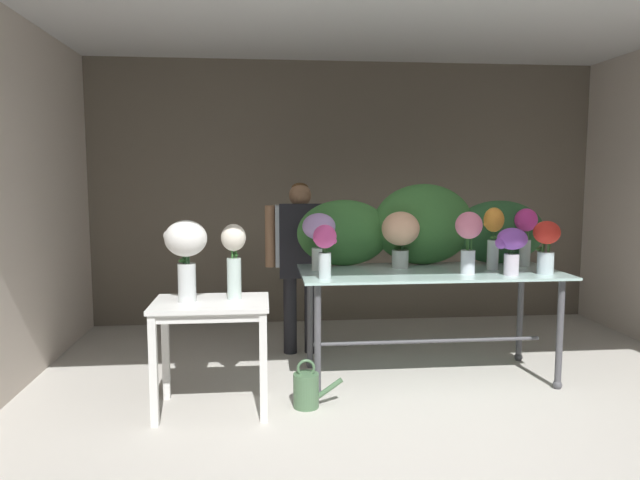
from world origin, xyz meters
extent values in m
plane|color=beige|center=(0.00, 1.84, 0.00)|extent=(8.09, 8.09, 0.00)
cube|color=#706656|center=(0.00, 3.68, 1.42)|extent=(5.61, 0.12, 2.83)
cube|color=beige|center=(-2.80, 1.84, 1.42)|extent=(0.12, 3.80, 2.83)
cube|color=silver|center=(0.00, 1.84, 2.89)|extent=(5.73, 3.80, 0.12)
cube|color=silver|center=(0.38, 1.71, 0.86)|extent=(2.04, 0.88, 0.02)
cylinder|color=#4C4C51|center=(-0.53, 1.37, 0.42)|extent=(0.05, 0.05, 0.85)
sphere|color=#4C4C51|center=(-0.53, 1.37, 0.03)|extent=(0.07, 0.07, 0.07)
cylinder|color=#4C4C51|center=(1.30, 1.37, 0.42)|extent=(0.05, 0.05, 0.85)
sphere|color=#4C4C51|center=(1.30, 1.37, 0.03)|extent=(0.07, 0.07, 0.07)
cylinder|color=#4C4C51|center=(-0.53, 2.05, 0.42)|extent=(0.05, 0.05, 0.85)
sphere|color=#4C4C51|center=(-0.53, 2.05, 0.03)|extent=(0.07, 0.07, 0.07)
cylinder|color=#4C4C51|center=(1.30, 2.05, 0.42)|extent=(0.05, 0.05, 0.85)
sphere|color=#4C4C51|center=(1.30, 2.05, 0.03)|extent=(0.07, 0.07, 0.07)
cylinder|color=#4C4C51|center=(0.38, 1.71, 0.30)|extent=(1.84, 0.03, 0.03)
cube|color=white|center=(-1.28, 1.23, 0.75)|extent=(0.78, 0.55, 0.03)
cube|color=white|center=(-1.28, 1.23, 0.71)|extent=(0.72, 0.49, 0.06)
cube|color=white|center=(-1.63, 1.00, 0.37)|extent=(0.05, 0.05, 0.74)
cube|color=white|center=(-0.93, 1.00, 0.37)|extent=(0.05, 0.05, 0.74)
cube|color=white|center=(-1.63, 1.47, 0.37)|extent=(0.05, 0.05, 0.74)
cube|color=white|center=(-0.93, 1.47, 0.37)|extent=(0.05, 0.05, 0.74)
cylinder|color=#232328|center=(-0.68, 2.47, 0.40)|extent=(0.12, 0.12, 0.81)
cylinder|color=#232328|center=(-0.49, 2.47, 0.40)|extent=(0.12, 0.12, 0.81)
cube|color=#B2BCC6|center=(-0.59, 2.47, 1.08)|extent=(0.45, 0.22, 0.54)
cube|color=black|center=(-0.59, 2.36, 1.04)|extent=(0.38, 0.02, 0.66)
cylinder|color=#936B4C|center=(-0.86, 2.47, 1.07)|extent=(0.09, 0.09, 0.55)
cylinder|color=#936B4C|center=(-0.32, 2.47, 1.07)|extent=(0.09, 0.09, 0.55)
sphere|color=#936B4C|center=(-0.59, 2.47, 1.44)|extent=(0.20, 0.20, 0.20)
ellipsoid|color=brown|center=(-0.59, 2.49, 1.50)|extent=(0.15, 0.15, 0.09)
ellipsoid|color=#387033|center=(-0.25, 2.03, 1.14)|extent=(0.78, 0.22, 0.55)
ellipsoid|color=#387033|center=(0.42, 2.03, 1.21)|extent=(0.85, 0.31, 0.68)
ellipsoid|color=#28562D|center=(1.07, 2.03, 1.14)|extent=(0.81, 0.27, 0.53)
cylinder|color=silver|center=(0.89, 1.71, 0.99)|extent=(0.09, 0.09, 0.24)
cylinder|color=#9EBCB2|center=(0.89, 1.71, 0.92)|extent=(0.08, 0.08, 0.10)
cylinder|color=#28562D|center=(0.92, 1.71, 1.04)|extent=(0.01, 0.01, 0.33)
cylinder|color=#28562D|center=(0.89, 1.72, 1.04)|extent=(0.01, 0.01, 0.33)
cylinder|color=#28562D|center=(0.89, 1.69, 1.04)|extent=(0.01, 0.01, 0.33)
ellipsoid|color=orange|center=(0.89, 1.71, 1.27)|extent=(0.16, 0.16, 0.19)
sphere|color=orange|center=(0.84, 1.71, 1.24)|extent=(0.06, 0.06, 0.06)
ellipsoid|color=#387033|center=(0.90, 1.71, 1.13)|extent=(0.10, 0.09, 0.03)
cylinder|color=silver|center=(1.23, 1.86, 0.98)|extent=(0.09, 0.09, 0.22)
cylinder|color=#9EBCB2|center=(1.23, 1.86, 0.92)|extent=(0.08, 0.08, 0.09)
cylinder|color=#477F3D|center=(1.25, 1.86, 1.04)|extent=(0.01, 0.01, 0.31)
cylinder|color=#477F3D|center=(1.24, 1.88, 1.04)|extent=(0.01, 0.01, 0.31)
cylinder|color=#477F3D|center=(1.21, 1.86, 1.04)|extent=(0.01, 0.01, 0.31)
cylinder|color=#477F3D|center=(1.23, 1.85, 1.04)|extent=(0.01, 0.01, 0.31)
ellipsoid|color=#D1338E|center=(1.23, 1.86, 1.25)|extent=(0.18, 0.18, 0.19)
sphere|color=#D1338E|center=(1.17, 1.84, 1.22)|extent=(0.05, 0.05, 0.05)
cylinder|color=silver|center=(0.18, 1.86, 0.94)|extent=(0.14, 0.14, 0.15)
cylinder|color=#9EBCB2|center=(0.18, 1.86, 0.90)|extent=(0.13, 0.13, 0.06)
cylinder|color=#28562D|center=(0.20, 1.86, 0.99)|extent=(0.01, 0.01, 0.23)
cylinder|color=#28562D|center=(0.19, 1.89, 0.99)|extent=(0.01, 0.01, 0.23)
cylinder|color=#28562D|center=(0.16, 1.86, 0.99)|extent=(0.01, 0.01, 0.23)
cylinder|color=#28562D|center=(0.19, 1.84, 0.99)|extent=(0.01, 0.01, 0.23)
ellipsoid|color=#F4B78E|center=(0.18, 1.86, 1.19)|extent=(0.30, 0.30, 0.27)
sphere|color=#F4B78E|center=(0.10, 1.84, 1.15)|extent=(0.11, 0.11, 0.11)
sphere|color=#F4B78E|center=(0.27, 1.87, 1.19)|extent=(0.11, 0.11, 0.11)
ellipsoid|color=#2D6028|center=(0.17, 1.87, 1.03)|extent=(0.10, 0.09, 0.03)
cylinder|color=silver|center=(0.63, 1.54, 0.96)|extent=(0.11, 0.11, 0.18)
cylinder|color=#9EBCB2|center=(0.63, 1.54, 0.91)|extent=(0.10, 0.10, 0.08)
cylinder|color=#2D6028|center=(0.65, 1.53, 1.03)|extent=(0.01, 0.01, 0.30)
cylinder|color=#2D6028|center=(0.62, 1.55, 1.03)|extent=(0.01, 0.01, 0.30)
cylinder|color=#2D6028|center=(0.62, 1.52, 1.03)|extent=(0.01, 0.01, 0.30)
ellipsoid|color=pink|center=(0.63, 1.54, 1.24)|extent=(0.20, 0.20, 0.21)
sphere|color=pink|center=(0.58, 1.54, 1.21)|extent=(0.09, 0.09, 0.09)
cylinder|color=silver|center=(-0.48, 1.43, 0.96)|extent=(0.09, 0.09, 0.19)
cylinder|color=#9EBCB2|center=(-0.48, 1.43, 0.91)|extent=(0.08, 0.08, 0.08)
cylinder|color=#387033|center=(-0.46, 1.44, 1.00)|extent=(0.01, 0.01, 0.25)
cylinder|color=#387033|center=(-0.48, 1.45, 1.00)|extent=(0.01, 0.01, 0.25)
cylinder|color=#387033|center=(-0.49, 1.44, 1.00)|extent=(0.01, 0.01, 0.25)
cylinder|color=#387033|center=(-0.48, 1.42, 1.00)|extent=(0.01, 0.01, 0.25)
ellipsoid|color=#E54C9E|center=(-0.48, 1.43, 1.18)|extent=(0.17, 0.17, 0.17)
sphere|color=#E54C9E|center=(-0.54, 1.41, 1.16)|extent=(0.06, 0.06, 0.06)
sphere|color=#E54C9E|center=(-0.42, 1.41, 1.15)|extent=(0.05, 0.05, 0.05)
cylinder|color=silver|center=(1.21, 1.47, 0.95)|extent=(0.12, 0.12, 0.17)
cylinder|color=#9EBCB2|center=(1.21, 1.47, 0.91)|extent=(0.11, 0.11, 0.07)
cylinder|color=#477F3D|center=(1.24, 1.47, 1.01)|extent=(0.01, 0.01, 0.25)
cylinder|color=#477F3D|center=(1.21, 1.50, 1.01)|extent=(0.01, 0.01, 0.25)
cylinder|color=#477F3D|center=(1.19, 1.47, 1.01)|extent=(0.01, 0.01, 0.25)
cylinder|color=#477F3D|center=(1.22, 1.45, 1.01)|extent=(0.01, 0.01, 0.25)
ellipsoid|color=red|center=(1.21, 1.47, 1.19)|extent=(0.20, 0.20, 0.18)
ellipsoid|color=#2D6028|center=(1.19, 1.51, 1.06)|extent=(0.11, 0.09, 0.03)
cylinder|color=silver|center=(0.93, 1.45, 0.95)|extent=(0.11, 0.11, 0.16)
cylinder|color=#9EBCB2|center=(0.93, 1.45, 0.90)|extent=(0.10, 0.10, 0.07)
cylinder|color=#2D6028|center=(0.95, 1.45, 0.99)|extent=(0.01, 0.01, 0.22)
cylinder|color=#2D6028|center=(0.92, 1.47, 0.99)|extent=(0.01, 0.01, 0.22)
cylinder|color=#2D6028|center=(0.92, 1.44, 0.99)|extent=(0.01, 0.01, 0.22)
ellipsoid|color=purple|center=(0.93, 1.45, 1.14)|extent=(0.22, 0.22, 0.16)
sphere|color=purple|center=(0.84, 1.43, 1.12)|extent=(0.09, 0.09, 0.09)
cylinder|color=silver|center=(-0.48, 1.82, 0.96)|extent=(0.11, 0.11, 0.18)
cylinder|color=#9EBCB2|center=(-0.48, 1.82, 0.91)|extent=(0.11, 0.11, 0.07)
cylinder|color=#387033|center=(-0.46, 1.82, 1.02)|extent=(0.01, 0.01, 0.27)
cylinder|color=#387033|center=(-0.49, 1.83, 1.02)|extent=(0.01, 0.01, 0.27)
cylinder|color=#387033|center=(-0.49, 1.79, 1.02)|extent=(0.01, 0.01, 0.27)
ellipsoid|color=#B28ED1|center=(-0.48, 1.82, 1.22)|extent=(0.26, 0.26, 0.21)
cylinder|color=silver|center=(-1.43, 1.23, 0.90)|extent=(0.12, 0.12, 0.26)
cylinder|color=#9EBCB2|center=(-1.43, 1.23, 0.82)|extent=(0.11, 0.11, 0.11)
cylinder|color=#28562D|center=(-1.42, 1.23, 0.95)|extent=(0.01, 0.01, 0.35)
cylinder|color=#28562D|center=(-1.44, 1.26, 0.95)|extent=(0.01, 0.01, 0.35)
cylinder|color=#28562D|center=(-1.45, 1.23, 0.95)|extent=(0.01, 0.01, 0.35)
cylinder|color=#28562D|center=(-1.43, 1.21, 0.95)|extent=(0.01, 0.01, 0.35)
ellipsoid|color=white|center=(-1.43, 1.23, 1.20)|extent=(0.28, 0.28, 0.24)
sphere|color=white|center=(-1.55, 1.24, 1.21)|extent=(0.07, 0.07, 0.07)
sphere|color=white|center=(-1.34, 1.21, 1.18)|extent=(0.10, 0.10, 0.10)
ellipsoid|color=#387033|center=(-1.45, 1.25, 1.05)|extent=(0.08, 0.11, 0.03)
cylinder|color=silver|center=(-1.12, 1.29, 0.91)|extent=(0.10, 0.10, 0.29)
cylinder|color=#9EBCB2|center=(-1.12, 1.29, 0.83)|extent=(0.09, 0.09, 0.12)
cylinder|color=#387033|center=(-1.11, 1.29, 0.96)|extent=(0.01, 0.01, 0.36)
cylinder|color=#387033|center=(-1.13, 1.30, 0.96)|extent=(0.01, 0.01, 0.36)
cylinder|color=#387033|center=(-1.13, 1.27, 0.96)|extent=(0.01, 0.01, 0.36)
ellipsoid|color=silver|center=(-1.12, 1.29, 1.19)|extent=(0.17, 0.17, 0.19)
ellipsoid|color=#2D6028|center=(-1.11, 1.32, 1.07)|extent=(0.07, 0.11, 0.03)
cylinder|color=#4C704C|center=(-0.63, 1.21, 0.12)|extent=(0.18, 0.18, 0.24)
cylinder|color=#4C704C|center=(-0.46, 1.21, 0.13)|extent=(0.18, 0.04, 0.14)
torus|color=#4C704C|center=(-0.63, 1.21, 0.28)|extent=(0.13, 0.02, 0.13)
camera|label=1|loc=(-0.92, -2.69, 1.61)|focal=32.53mm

